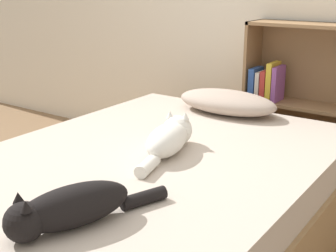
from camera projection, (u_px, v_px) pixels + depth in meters
The scene contains 6 objects.
ground_plane at pixel (150, 252), 2.26m from camera, with size 8.00×8.00×0.00m, color #846647.
bed at pixel (150, 206), 2.19m from camera, with size 1.46×2.02×0.50m.
pillow at pixel (227, 102), 2.76m from camera, with size 0.61×0.31×0.14m.
cat_light at pixel (169, 138), 2.14m from camera, with size 0.23×0.51×0.16m.
cat_dark at pixel (67, 209), 1.48m from camera, with size 0.27×0.55×0.15m.
bookshelf at pixel (305, 101), 2.98m from camera, with size 0.79×0.26×1.01m.
Camera 1 is at (1.20, -1.57, 1.26)m, focal length 50.00 mm.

